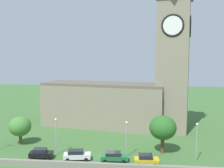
% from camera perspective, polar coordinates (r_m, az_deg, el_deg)
% --- Properties ---
extents(ground_plane, '(200.00, 200.00, 0.00)m').
position_cam_1_polar(ground_plane, '(65.64, 0.74, -10.34)').
color(ground_plane, '#3D6633').
extents(church, '(38.68, 16.39, 36.01)m').
position_cam_1_polar(church, '(69.28, 2.97, -1.02)').
color(church, gray).
rests_on(church, ground).
extents(quay_barrier, '(47.91, 0.70, 1.12)m').
position_cam_1_polar(quay_barrier, '(46.23, -1.72, -16.89)').
color(quay_barrier, gray).
rests_on(quay_barrier, ground).
extents(car_black, '(4.36, 2.64, 1.82)m').
position_cam_1_polar(car_black, '(52.25, -14.69, -13.89)').
color(car_black, black).
rests_on(car_black, ground).
extents(car_white, '(4.99, 2.72, 1.80)m').
position_cam_1_polar(car_white, '(50.39, -7.38, -14.51)').
color(car_white, silver).
rests_on(car_white, ground).
extents(car_green, '(4.86, 2.47, 1.64)m').
position_cam_1_polar(car_green, '(49.47, 0.45, -14.96)').
color(car_green, '#1E6B38').
rests_on(car_green, ground).
extents(car_yellow, '(4.21, 2.44, 1.90)m').
position_cam_1_polar(car_yellow, '(48.11, 7.20, -15.48)').
color(car_yellow, gold).
rests_on(car_yellow, ground).
extents(streetlamp_west_mid, '(0.44, 0.44, 6.92)m').
position_cam_1_polar(streetlamp_west_mid, '(52.28, -11.67, -9.53)').
color(streetlamp_west_mid, '#9EA0A5').
rests_on(streetlamp_west_mid, ground).
extents(streetlamp_central, '(0.44, 0.44, 6.66)m').
position_cam_1_polar(streetlamp_central, '(50.17, 3.07, -10.26)').
color(streetlamp_central, '#9EA0A5').
rests_on(streetlamp_central, ground).
extents(streetlamp_east_mid, '(0.44, 0.44, 6.86)m').
position_cam_1_polar(streetlamp_east_mid, '(50.50, 17.36, -10.30)').
color(streetlamp_east_mid, '#9EA0A5').
rests_on(streetlamp_east_mid, ground).
extents(tree_churchyard, '(5.10, 5.10, 7.23)m').
position_cam_1_polar(tree_churchyard, '(52.89, 10.61, -9.03)').
color(tree_churchyard, brown).
rests_on(tree_churchyard, ground).
extents(tree_by_tower, '(4.57, 4.57, 5.90)m').
position_cam_1_polar(tree_by_tower, '(60.28, -18.72, -8.42)').
color(tree_by_tower, brown).
rests_on(tree_by_tower, ground).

